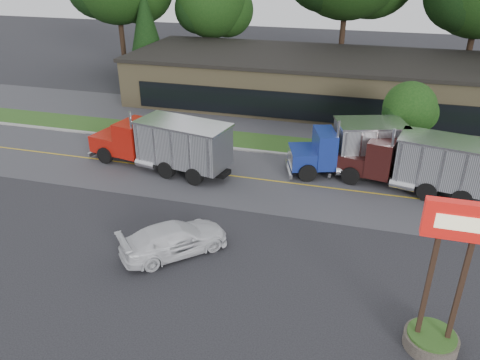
# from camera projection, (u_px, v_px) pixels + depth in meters

# --- Properties ---
(ground) EXTENTS (140.00, 140.00, 0.00)m
(ground) POSITION_uv_depth(u_px,v_px,m) (184.00, 259.00, 21.57)
(ground) COLOR #343439
(ground) RESTS_ON ground
(road) EXTENTS (60.00, 8.00, 0.02)m
(road) POSITION_uv_depth(u_px,v_px,m) (238.00, 177.00, 29.32)
(road) COLOR #545458
(road) RESTS_ON ground
(center_line) EXTENTS (60.00, 0.12, 0.01)m
(center_line) POSITION_uv_depth(u_px,v_px,m) (238.00, 177.00, 29.32)
(center_line) COLOR gold
(center_line) RESTS_ON ground
(curb) EXTENTS (60.00, 0.30, 0.12)m
(curb) POSITION_uv_depth(u_px,v_px,m) (254.00, 151.00, 32.94)
(curb) COLOR #9E9E99
(curb) RESTS_ON ground
(grass_verge) EXTENTS (60.00, 3.40, 0.03)m
(grass_verge) POSITION_uv_depth(u_px,v_px,m) (260.00, 142.00, 34.49)
(grass_verge) COLOR #274C1A
(grass_verge) RESTS_ON ground
(far_parking) EXTENTS (60.00, 7.00, 0.02)m
(far_parking) POSITION_uv_depth(u_px,v_px,m) (274.00, 121.00, 38.80)
(far_parking) COLOR #545458
(far_parking) RESTS_ON ground
(strip_mall) EXTENTS (32.00, 12.00, 4.00)m
(strip_mall) POSITION_uv_depth(u_px,v_px,m) (310.00, 81.00, 42.59)
(strip_mall) COLOR #8B7A55
(strip_mall) RESTS_ON ground
(bilo_sign) EXTENTS (2.20, 1.90, 5.95)m
(bilo_sign) POSITION_uv_depth(u_px,v_px,m) (440.00, 303.00, 15.98)
(bilo_sign) COLOR #6B6054
(bilo_sign) RESTS_ON ground
(tree_far_b) EXTENTS (8.09, 7.62, 11.55)m
(tree_far_b) POSITION_uv_depth(u_px,v_px,m) (213.00, 5.00, 50.04)
(tree_far_b) COLOR #382619
(tree_far_b) RESTS_ON ground
(evergreen_left) EXTENTS (4.28, 4.28, 9.73)m
(evergreen_left) POSITION_uv_depth(u_px,v_px,m) (146.00, 28.00, 48.90)
(evergreen_left) COLOR #382619
(evergreen_left) RESTS_ON ground
(tree_verge) EXTENTS (3.67, 3.45, 5.23)m
(tree_verge) POSITION_uv_depth(u_px,v_px,m) (410.00, 110.00, 30.62)
(tree_verge) COLOR #382619
(tree_verge) RESTS_ON ground
(dump_truck_red) EXTENTS (10.04, 4.38, 3.36)m
(dump_truck_red) POSITION_uv_depth(u_px,v_px,m) (166.00, 143.00, 29.57)
(dump_truck_red) COLOR black
(dump_truck_red) RESTS_ON ground
(dump_truck_blue) EXTENTS (7.38, 4.51, 3.36)m
(dump_truck_blue) POSITION_uv_depth(u_px,v_px,m) (353.00, 146.00, 29.09)
(dump_truck_blue) COLOR black
(dump_truck_blue) RESTS_ON ground
(dump_truck_maroon) EXTENTS (8.99, 4.27, 3.36)m
(dump_truck_maroon) POSITION_uv_depth(u_px,v_px,m) (422.00, 162.00, 26.97)
(dump_truck_maroon) COLOR black
(dump_truck_maroon) RESTS_ON ground
(rally_car) EXTENTS (5.07, 5.04, 1.47)m
(rally_car) POSITION_uv_depth(u_px,v_px,m) (174.00, 239.00, 21.77)
(rally_car) COLOR white
(rally_car) RESTS_ON ground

